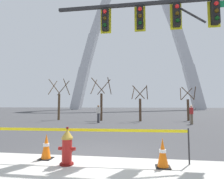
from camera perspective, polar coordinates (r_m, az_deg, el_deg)
name	(u,v)px	position (r m, az deg, el deg)	size (l,w,h in m)	color
ground_plane	(94,155)	(6.23, -5.58, -19.39)	(240.00, 240.00, 0.00)	#3D3D3F
fire_hydrant	(67,147)	(5.28, -13.60, -16.73)	(0.46, 0.48, 0.99)	#5E0F0D
caution_tape_barrier	(89,138)	(5.42, -7.11, -14.46)	(5.45, 0.29, 0.95)	#232326
traffic_cone_by_hydrant	(163,153)	(5.12, 15.30, -18.33)	(0.36, 0.36, 0.73)	black
traffic_cone_mid_sidewalk	(46,147)	(5.99, -19.53, -16.21)	(0.36, 0.36, 0.73)	black
traffic_signal_gantry	(188,31)	(7.96, 22.42, 16.38)	(7.82, 0.44, 6.00)	#232326
monument_arch	(134,45)	(69.53, 6.79, 13.29)	(46.78, 3.34, 53.99)	#B2B5BC
tree_far_left	(59,102)	(20.88, -15.95, -3.68)	(2.00, 2.01, 4.34)	brown
tree_left_mid	(101,102)	(19.21, -3.30, -3.74)	(2.01, 2.02, 4.37)	#473323
tree_center_left	(140,105)	(18.61, 8.62, -4.86)	(1.62, 1.63, 3.49)	#473323
tree_center_right	(188,106)	(20.64, 22.29, -4.62)	(1.60, 1.60, 3.43)	#473323
pedestrian_walking_left	(191,114)	(16.93, 23.21, -7.01)	(0.24, 0.36, 1.59)	brown
pedestrian_standing_center	(98,114)	(16.79, -4.20, -7.41)	(0.39, 0.35, 1.59)	#38383D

